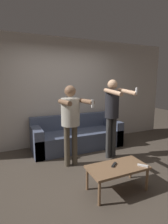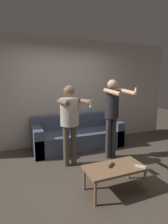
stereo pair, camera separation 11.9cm
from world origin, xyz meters
name	(u,v)px [view 2 (the right image)]	position (x,y,z in m)	size (l,w,h in m)	color
ground_plane	(91,174)	(0.00, 0.00, 0.00)	(14.00, 14.00, 0.00)	#4C4238
wall_back	(63,92)	(0.00, 1.75, 1.35)	(6.40, 0.06, 2.70)	beige
couch	(77,136)	(0.22, 1.31, 0.28)	(2.18, 0.83, 0.79)	#4C5670
person_standing_left	(70,116)	(-0.24, 0.44, 0.99)	(0.47, 0.73, 1.56)	brown
person_standing_right	(112,110)	(0.68, 0.44, 1.04)	(0.41, 0.70, 1.67)	#383838
coffee_table	(115,169)	(0.13, -0.58, 0.34)	(0.90, 0.46, 0.39)	#846042
remote_near	(140,166)	(0.47, -0.73, 0.40)	(0.13, 0.14, 0.02)	white
remote_far	(111,165)	(0.09, -0.54, 0.40)	(0.14, 0.12, 0.02)	black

